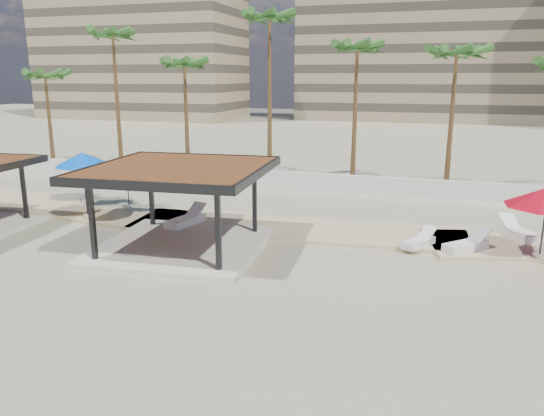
{
  "coord_description": "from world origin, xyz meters",
  "views": [
    {
      "loc": [
        8.31,
        -16.59,
        7.22
      ],
      "look_at": [
        1.33,
        5.65,
        1.4
      ],
      "focal_mm": 35.0,
      "sensor_mm": 36.0,
      "label": 1
    }
  ],
  "objects": [
    {
      "name": "building_west",
      "position": [
        -42.0,
        68.0,
        15.27
      ],
      "size": [
        34.0,
        16.0,
        32.4
      ],
      "color": "#937F60",
      "rests_on": "ground"
    },
    {
      "name": "umbrella_f",
      "position": [
        -7.71,
        8.11,
        2.27
      ],
      "size": [
        3.41,
        3.41,
        2.43
      ],
      "rotation": [
        0.0,
        0.0,
        0.3
      ],
      "color": "beige",
      "rests_on": "promenade"
    },
    {
      "name": "boundary_wall",
      "position": [
        0.0,
        16.0,
        0.6
      ],
      "size": [
        56.0,
        0.3,
        1.2
      ],
      "primitive_type": "cube",
      "color": "silver",
      "rests_on": "ground"
    },
    {
      "name": "palm_c",
      "position": [
        -9.0,
        18.1,
        7.74
      ],
      "size": [
        3.0,
        3.0,
        8.88
      ],
      "color": "brown",
      "rests_on": "ground"
    },
    {
      "name": "palm_d",
      "position": [
        -3.0,
        18.9,
        10.51
      ],
      "size": [
        3.0,
        3.0,
        11.85
      ],
      "color": "brown",
      "rests_on": "ground"
    },
    {
      "name": "lounger_a",
      "position": [
        -3.12,
        5.85,
        0.4
      ],
      "size": [
        1.29,
        2.5,
        0.9
      ],
      "rotation": [
        0.0,
        0.0,
        1.34
      ],
      "color": "white",
      "rests_on": "promenade"
    },
    {
      "name": "lounger_d",
      "position": [
        9.74,
        5.84,
        0.38
      ],
      "size": [
        1.98,
        2.02,
        0.81
      ],
      "rotation": [
        0.0,
        0.0,
        0.8
      ],
      "color": "white",
      "rests_on": "promenade"
    },
    {
      "name": "umbrella_a",
      "position": [
        -10.95,
        8.72,
        2.6
      ],
      "size": [
        3.68,
        3.68,
        2.82
      ],
      "rotation": [
        0.0,
        0.0,
        0.18
      ],
      "color": "beige",
      "rests_on": "promenade"
    },
    {
      "name": "ground",
      "position": [
        0.0,
        0.0,
        0.0
      ],
      "size": [
        200.0,
        200.0,
        0.0
      ],
      "primitive_type": "plane",
      "color": "tan",
      "rests_on": "ground"
    },
    {
      "name": "lounger_b",
      "position": [
        7.84,
        5.84,
        0.35
      ],
      "size": [
        1.43,
        1.92,
        0.71
      ],
      "rotation": [
        0.0,
        0.0,
        1.06
      ],
      "color": "white",
      "rests_on": "promenade"
    },
    {
      "name": "lounger_c",
      "position": [
        12.04,
        8.43,
        0.39
      ],
      "size": [
        1.7,
        2.37,
        0.87
      ],
      "rotation": [
        0.0,
        0.0,
        2.04
      ],
      "color": "white",
      "rests_on": "promenade"
    },
    {
      "name": "palm_b",
      "position": [
        -15.0,
        18.7,
        9.75
      ],
      "size": [
        3.0,
        3.0,
        11.03
      ],
      "color": "brown",
      "rests_on": "ground"
    },
    {
      "name": "building_mid",
      "position": [
        4.0,
        78.0,
        14.27
      ],
      "size": [
        38.0,
        16.0,
        30.4
      ],
      "color": "#847259",
      "rests_on": "ground"
    },
    {
      "name": "palm_f",
      "position": [
        9.0,
        18.6,
        8.26
      ],
      "size": [
        3.0,
        3.0,
        9.43
      ],
      "color": "brown",
      "rests_on": "ground"
    },
    {
      "name": "pavilion_central",
      "position": [
        -1.91,
        2.98,
        2.16
      ],
      "size": [
        7.61,
        7.61,
        3.61
      ],
      "rotation": [
        0.0,
        0.0,
        0.07
      ],
      "color": "beige",
      "rests_on": "ground"
    },
    {
      "name": "palm_e",
      "position": [
        3.0,
        18.4,
        8.63
      ],
      "size": [
        3.0,
        3.0,
        9.83
      ],
      "color": "brown",
      "rests_on": "ground"
    },
    {
      "name": "palm_a",
      "position": [
        -21.0,
        18.3,
        7.03
      ],
      "size": [
        3.0,
        3.0,
        8.13
      ],
      "color": "brown",
      "rests_on": "ground"
    },
    {
      "name": "promenade",
      "position": [
        2.0,
        7.67,
        0.06
      ],
      "size": [
        44.45,
        7.97,
        0.24
      ],
      "color": "#C6B284",
      "rests_on": "ground"
    },
    {
      "name": "umbrella_b",
      "position": [
        -8.71,
        5.8,
        2.33
      ],
      "size": [
        2.85,
        2.85,
        2.5
      ],
      "rotation": [
        0.0,
        0.0,
        -0.02
      ],
      "color": "beige",
      "rests_on": "promenade"
    }
  ]
}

